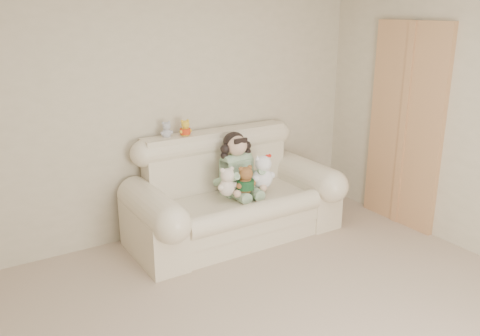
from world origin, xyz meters
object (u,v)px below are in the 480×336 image
sofa (235,188)px  seated_child (236,163)px  white_cat (262,168)px  cream_teddy (227,179)px  brown_teddy (245,177)px

sofa → seated_child: bearing=48.4°
white_cat → cream_teddy: bearing=-156.2°
white_cat → brown_teddy: bearing=-144.1°
brown_teddy → seated_child: bearing=78.0°
white_cat → sofa: bearing=-178.2°
brown_teddy → cream_teddy: (-0.17, 0.05, -0.00)m
sofa → cream_teddy: bearing=-145.1°
sofa → white_cat: (0.26, -0.11, 0.19)m
cream_teddy → sofa: bearing=24.8°
sofa → seated_child: 0.25m
sofa → brown_teddy: sofa is taller
white_cat → cream_teddy: white_cat is taller
sofa → brown_teddy: bearing=-79.9°
sofa → cream_teddy: sofa is taller
white_cat → cream_teddy: size_ratio=1.24×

